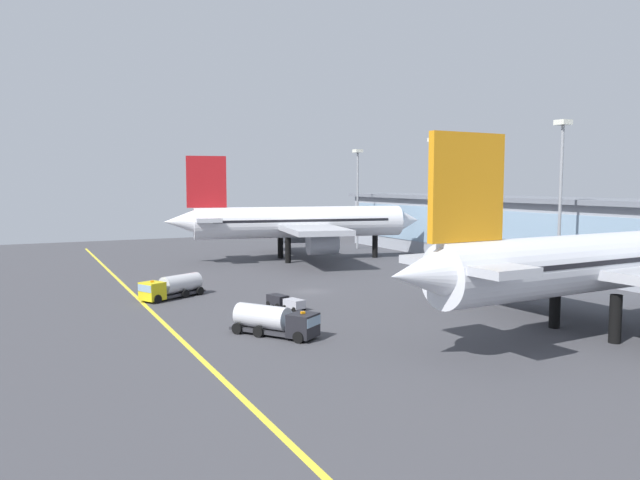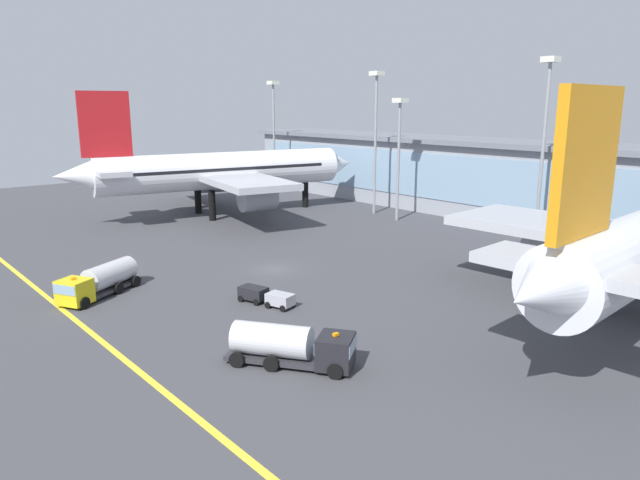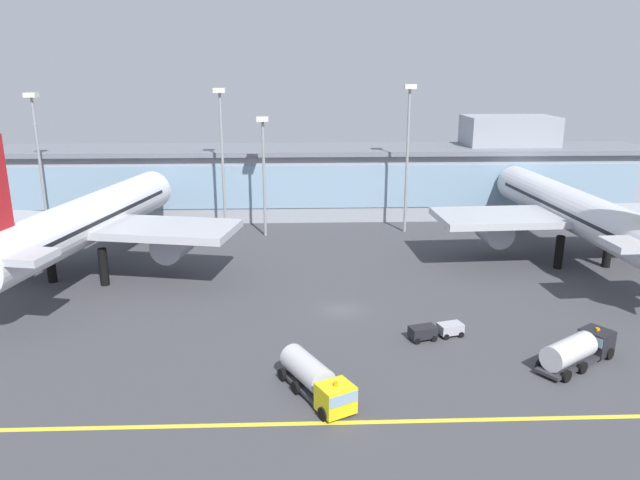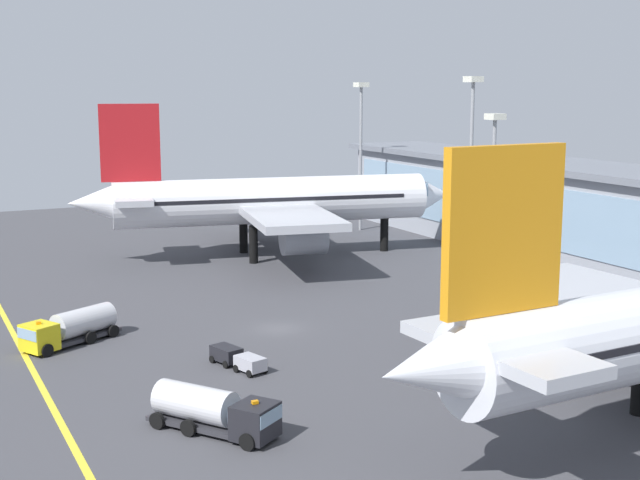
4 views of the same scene
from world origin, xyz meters
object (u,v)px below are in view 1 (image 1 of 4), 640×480
object	(u,v)px
apron_light_mast_centre	(358,183)
apron_light_mast_east	(561,179)
baggage_tug_near	(285,302)
apron_light_mast_far_east	(434,181)
service_truck_far	(277,321)
apron_light_mast_west	(449,195)
airliner_near_right	(606,263)
airliner_near_left	(299,223)
fuel_tanker_truck	(171,287)

from	to	relation	value
apron_light_mast_centre	apron_light_mast_east	bearing A→B (deg)	-0.53
baggage_tug_near	apron_light_mast_far_east	world-z (taller)	apron_light_mast_far_east
service_truck_far	apron_light_mast_east	world-z (taller)	apron_light_mast_east
service_truck_far	apron_light_mast_west	size ratio (longest dim) A/B	0.47
apron_light_mast_east	apron_light_mast_west	bearing A→B (deg)	-176.20
service_truck_far	apron_light_mast_centre	world-z (taller)	apron_light_mast_centre
airliner_near_right	apron_light_mast_west	distance (m)	46.12
apron_light_mast_east	airliner_near_left	bearing A→B (deg)	-155.64
baggage_tug_near	service_truck_far	distance (m)	13.15
apron_light_mast_centre	apron_light_mast_far_east	xyz separation A→B (m)	(28.58, -0.46, 0.37)
airliner_near_left	apron_light_mast_east	size ratio (longest dim) A/B	2.12
service_truck_far	apron_light_mast_east	size ratio (longest dim) A/B	0.38
fuel_tanker_truck	service_truck_far	size ratio (longest dim) A/B	1.04
service_truck_far	apron_light_mast_west	distance (m)	55.31
baggage_tug_near	apron_light_mast_centre	xyz separation A→B (m)	(-53.94, 40.87, 13.95)
apron_light_mast_west	airliner_near_left	bearing A→B (deg)	-139.37
apron_light_mast_centre	apron_light_mast_far_east	size ratio (longest dim) A/B	0.97
baggage_tug_near	apron_light_mast_centre	distance (m)	69.10
airliner_near_left	service_truck_far	xyz separation A→B (m)	(52.22, -26.13, -5.72)
airliner_near_right	apron_light_mast_centre	xyz separation A→B (m)	(-78.44, 16.75, 7.82)
airliner_near_right	apron_light_mast_east	size ratio (longest dim) A/B	2.22
airliner_near_left	fuel_tanker_truck	bearing A→B (deg)	-126.28
apron_light_mast_centre	apron_light_mast_east	distance (m)	57.86
fuel_tanker_truck	service_truck_far	distance (m)	24.39
apron_light_mast_far_east	airliner_near_right	bearing A→B (deg)	-18.10
airliner_near_right	apron_light_mast_far_east	distance (m)	53.09
apron_light_mast_centre	apron_light_mast_far_east	distance (m)	28.59
airliner_near_left	apron_light_mast_far_east	world-z (taller)	apron_light_mast_far_east
baggage_tug_near	apron_light_mast_west	world-z (taller)	apron_light_mast_west
airliner_near_left	apron_light_mast_centre	world-z (taller)	apron_light_mast_centre
service_truck_far	apron_light_mast_far_east	bearing A→B (deg)	94.13
airliner_near_right	apron_light_mast_far_east	xyz separation A→B (m)	(-49.86, 16.29, 8.19)
apron_light_mast_west	apron_light_mast_far_east	world-z (taller)	apron_light_mast_far_east
airliner_near_right	apron_light_mast_west	xyz separation A→B (m)	(-43.32, 14.71, 5.81)
baggage_tug_near	airliner_near_right	bearing A→B (deg)	-151.53
airliner_near_left	service_truck_far	world-z (taller)	airliner_near_left
service_truck_far	apron_light_mast_centre	distance (m)	81.70
airliner_near_right	apron_light_mast_far_east	bearing A→B (deg)	69.03
fuel_tanker_truck	apron_light_mast_centre	size ratio (longest dim) A/B	0.41
airliner_near_right	apron_light_mast_far_east	world-z (taller)	apron_light_mast_far_east
baggage_tug_near	airliner_near_left	bearing A→B (deg)	-42.62
airliner_near_right	baggage_tug_near	world-z (taller)	airliner_near_right
apron_light_mast_centre	apron_light_mast_far_east	bearing A→B (deg)	-0.92
fuel_tanker_truck	baggage_tug_near	distance (m)	16.24
service_truck_far	apron_light_mast_far_east	xyz separation A→B (m)	(-37.09, 46.31, 13.60)
service_truck_far	apron_light_mast_east	distance (m)	48.90
fuel_tanker_truck	apron_light_mast_west	xyz separation A→B (m)	(-6.64, 49.54, 11.22)
airliner_near_left	airliner_near_right	distance (m)	65.11
fuel_tanker_truck	baggage_tug_near	xyz separation A→B (m)	(12.19, 10.71, -0.72)
airliner_near_left	airliner_near_right	bearing A→B (deg)	-75.31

